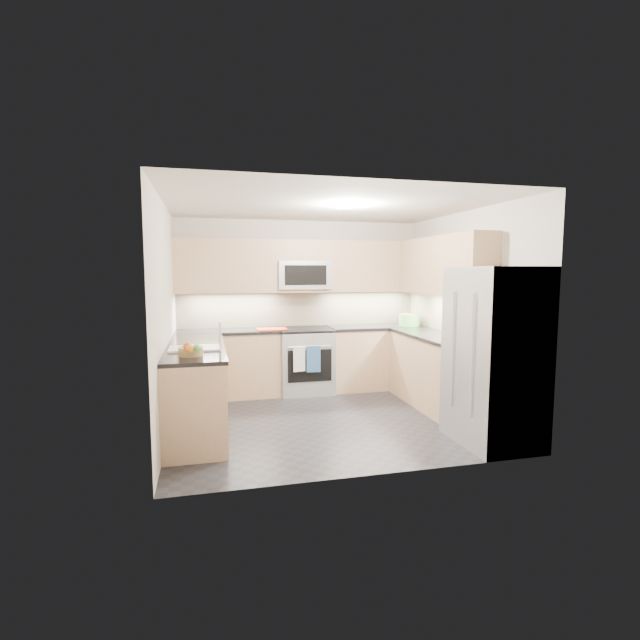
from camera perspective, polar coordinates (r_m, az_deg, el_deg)
The scene contains 37 objects.
floor at distance 5.67m, azimuth 0.86°, elevation -12.01°, with size 3.60×3.20×0.00m, color black.
ceiling at distance 5.44m, azimuth 0.90°, elevation 13.90°, with size 3.60×3.20×0.02m, color beige.
wall_back at distance 6.97m, azimuth -2.44°, elevation 1.86°, with size 3.60×0.02×2.50m, color beige.
wall_front at distance 3.90m, azimuth 6.81°, elevation -1.45°, with size 3.60×0.02×2.50m, color beige.
wall_left at distance 5.26m, azimuth -18.46°, elevation 0.21°, with size 0.02×3.20×2.50m, color beige.
wall_right at distance 6.12m, azimuth 17.42°, elevation 1.02°, with size 0.02×3.20×2.50m, color beige.
base_cab_back_left at distance 6.65m, azimuth -11.18°, elevation -5.41°, with size 1.42×0.60×0.90m, color tan.
base_cab_back_right at distance 7.08m, azimuth 6.78°, elevation -4.64°, with size 1.42×0.60×0.90m, color tan.
base_cab_right at distance 6.22m, azimuth 14.09°, elevation -6.27°, with size 0.60×1.70×0.90m, color tan.
base_cab_peninsula at distance 5.38m, azimuth -14.96°, elevation -8.22°, with size 0.60×2.00×0.90m, color tan.
countertop_back_left at distance 6.58m, azimuth -11.26°, elevation -1.39°, with size 1.42×0.63×0.04m, color black.
countertop_back_right at distance 7.01m, azimuth 6.83°, elevation -0.86°, with size 1.42×0.63×0.04m, color black.
countertop_right at distance 6.14m, azimuth 14.20°, elevation -1.98°, with size 0.63×1.70×0.04m, color black.
countertop_peninsula at distance 5.29m, azimuth -15.10°, elevation -3.27°, with size 0.63×2.00×0.04m, color black.
upper_cab_back at distance 6.78m, azimuth -2.17°, elevation 6.61°, with size 3.60×0.35×0.75m, color tan.
upper_cab_right at distance 6.25m, azimuth 14.90°, elevation 6.47°, with size 0.35×1.95×0.75m, color tan.
backsplash_back at distance 6.97m, azimuth -2.43°, elevation 1.41°, with size 3.60×0.01×0.51m, color tan.
backsplash_right at distance 6.51m, azimuth 15.33°, elevation 0.87°, with size 0.01×2.30×0.51m, color tan.
gas_range at distance 6.76m, azimuth -1.87°, elevation -5.07°, with size 0.76×0.65×0.91m, color #AAAEB3.
range_cooktop at distance 6.69m, azimuth -1.88°, elevation -1.20°, with size 0.76×0.65×0.03m, color black.
oven_door_glass at distance 6.44m, azimuth -1.26°, elevation -5.66°, with size 0.62×0.02×0.45m, color black.
oven_handle at distance 6.37m, azimuth -1.23°, elevation -3.32°, with size 0.02×0.02×0.60m, color #B2B5BA.
microwave at distance 6.76m, azimuth -2.12°, elevation 5.55°, with size 0.76×0.40×0.40m, color #A0A3A8.
microwave_door at distance 6.55m, azimuth -1.76°, elevation 5.54°, with size 0.60×0.01×0.28m, color black.
refrigerator at distance 5.02m, azimuth 20.65°, elevation -4.17°, with size 0.70×0.90×1.80m, color #A8AAB0.
fridge_handle_left at distance 4.66m, azimuth 18.15°, elevation -4.22°, with size 0.02×0.02×1.20m, color #B2B5BA.
fridge_handle_right at distance 4.96m, azimuth 15.96°, elevation -3.54°, with size 0.02×0.02×1.20m, color #B2B5BA.
sink_basin at distance 5.05m, azimuth -15.15°, elevation -4.17°, with size 0.52×0.38×0.16m, color white.
faucet at distance 5.01m, azimuth -12.24°, elevation -1.84°, with size 0.03×0.03×0.28m, color silver.
utensil_bowl at distance 7.06m, azimuth 10.93°, elevation -0.00°, with size 0.31×0.31×0.17m, color #67BC50.
cutting_board at distance 6.54m, azimuth -5.93°, elevation -1.11°, with size 0.41×0.29×0.01m, color #D04013.
fruit_basket at distance 4.66m, azimuth -15.61°, elevation -3.74°, with size 0.23×0.23×0.08m, color #987A47.
fruit_apple at distance 4.49m, azimuth -16.02°, elevation -3.18°, with size 0.07×0.07×0.07m, color #AC3613.
fruit_pear at distance 4.40m, azimuth -14.91°, elevation -3.32°, with size 0.07×0.07×0.07m, color #5DB64E.
dish_towel_check at distance 6.35m, azimuth -2.58°, elevation -4.91°, with size 0.17×0.01×0.33m, color white.
dish_towel_blue at distance 6.39m, azimuth -0.80°, elevation -4.84°, with size 0.19×0.02×0.36m, color #2F5681.
fruit_orange at distance 4.38m, azimuth -15.76°, elevation -3.41°, with size 0.07×0.07×0.07m, color orange.
Camera 1 is at (-1.36, -5.22, 1.75)m, focal length 26.00 mm.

